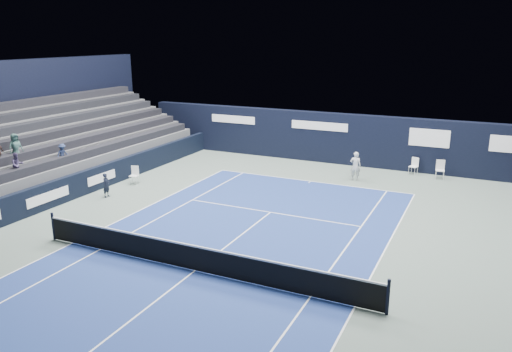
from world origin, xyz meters
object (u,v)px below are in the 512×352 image
at_px(folding_chair_back_a, 415,163).
at_px(tennis_net, 194,257).
at_px(line_judge_chair, 134,174).
at_px(tennis_player, 355,166).
at_px(folding_chair_back_b, 440,168).

height_order(folding_chair_back_a, tennis_net, tennis_net).
xyz_separation_m(line_judge_chair, tennis_player, (10.55, 5.66, 0.25)).
relative_size(folding_chair_back_b, tennis_player, 0.66).
xyz_separation_m(folding_chair_back_b, tennis_net, (-6.30, -15.48, -0.09)).
bearing_deg(tennis_player, tennis_net, -99.09).
height_order(folding_chair_back_a, folding_chair_back_b, folding_chair_back_b).
height_order(line_judge_chair, tennis_player, tennis_player).
distance_m(folding_chair_back_b, tennis_net, 16.71).
bearing_deg(tennis_net, tennis_player, 80.91).
distance_m(tennis_net, tennis_player, 13.34).
bearing_deg(folding_chair_back_a, folding_chair_back_b, 0.88).
xyz_separation_m(line_judge_chair, tennis_net, (8.44, -7.51, -0.04)).
height_order(folding_chair_back_b, line_judge_chair, folding_chair_back_b).
distance_m(line_judge_chair, tennis_player, 11.97).
bearing_deg(folding_chair_back_a, tennis_net, -89.48).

